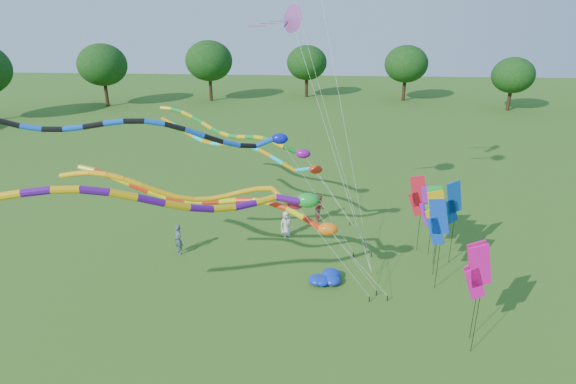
# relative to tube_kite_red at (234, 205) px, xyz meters

# --- Properties ---
(ground) EXTENTS (160.00, 160.00, 0.00)m
(ground) POSITION_rel_tube_kite_red_xyz_m (4.58, -3.17, -4.35)
(ground) COLOR #265817
(ground) RESTS_ON ground
(tube_kite_red) EXTENTS (15.32, 2.00, 6.63)m
(tube_kite_red) POSITION_rel_tube_kite_red_xyz_m (0.00, 0.00, 0.00)
(tube_kite_red) COLOR black
(tube_kite_red) RESTS_ON ground
(tube_kite_orange) EXTENTS (13.41, 1.96, 7.62)m
(tube_kite_orange) POSITION_rel_tube_kite_red_xyz_m (-0.54, -2.15, 1.50)
(tube_kite_orange) COLOR black
(tube_kite_orange) RESTS_ON ground
(tube_kite_purple) EXTENTS (15.80, 6.67, 8.35)m
(tube_kite_purple) POSITION_rel_tube_kite_red_xyz_m (-0.90, -4.41, 2.07)
(tube_kite_purple) COLOR black
(tube_kite_purple) RESTS_ON ground
(tube_kite_blue) EXTENTS (15.48, 5.55, 9.68)m
(tube_kite_blue) POSITION_rel_tube_kite_red_xyz_m (-2.16, -0.34, 3.68)
(tube_kite_blue) COLOR black
(tube_kite_blue) RESTS_ON ground
(tube_kite_cyan) EXTENTS (12.99, 4.97, 7.34)m
(tube_kite_cyan) POSITION_rel_tube_kite_red_xyz_m (0.15, 5.49, 1.12)
(tube_kite_cyan) COLOR black
(tube_kite_cyan) RESTS_ON ground
(tube_kite_green) EXTENTS (13.40, 5.07, 7.26)m
(tube_kite_green) POSITION_rel_tube_kite_red_xyz_m (-0.65, 9.85, 0.82)
(tube_kite_green) COLOR black
(tube_kite_green) RESTS_ON ground
(delta_kite_high_c) EXTENTS (6.86, 5.35, 14.15)m
(delta_kite_high_c) POSITION_rel_tube_kite_red_xyz_m (2.49, 5.17, 8.52)
(delta_kite_high_c) COLOR black
(delta_kite_high_c) RESTS_ON ground
(banner_pole_orange) EXTENTS (1.16, 0.10, 4.89)m
(banner_pole_orange) POSITION_rel_tube_kite_red_xyz_m (10.18, 1.42, -0.73)
(banner_pole_orange) COLOR black
(banner_pole_orange) RESTS_ON ground
(banner_pole_violet) EXTENTS (1.13, 0.43, 4.28)m
(banner_pole_violet) POSITION_rel_tube_kite_red_xyz_m (10.37, 3.74, -1.33)
(banner_pole_violet) COLOR black
(banner_pole_violet) RESTS_ON ground
(banner_pole_blue_b) EXTENTS (1.10, 0.53, 4.94)m
(banner_pole_blue_b) POSITION_rel_tube_kite_red_xyz_m (11.37, 2.74, -0.67)
(banner_pole_blue_b) COLOR black
(banner_pole_blue_b) RESTS_ON ground
(banner_pole_magenta_a) EXTENTS (1.16, 0.29, 5.09)m
(banner_pole_magenta_a) POSITION_rel_tube_kite_red_xyz_m (10.49, -4.77, -0.52)
(banner_pole_magenta_a) COLOR black
(banner_pole_magenta_a) RESTS_ON ground
(banner_pole_magenta_b) EXTENTS (1.14, 0.36, 4.81)m
(banner_pole_magenta_b) POSITION_rel_tube_kite_red_xyz_m (10.69, -3.90, -0.80)
(banner_pole_magenta_b) COLOR black
(banner_pole_magenta_b) RESTS_ON ground
(banner_pole_blue_a) EXTENTS (1.10, 0.52, 4.94)m
(banner_pole_blue_a) POSITION_rel_tube_kite_red_xyz_m (10.01, 0.19, -0.68)
(banner_pole_blue_a) COLOR black
(banner_pole_blue_a) RESTS_ON ground
(banner_pole_green) EXTENTS (1.14, 0.41, 4.69)m
(banner_pole_green) POSITION_rel_tube_kite_red_xyz_m (10.43, 2.64, -0.92)
(banner_pole_green) COLOR black
(banner_pole_green) RESTS_ON ground
(banner_pole_red) EXTENTS (1.16, 0.22, 4.72)m
(banner_pole_red) POSITION_rel_tube_kite_red_xyz_m (9.78, 4.11, -0.89)
(banner_pole_red) COLOR black
(banner_pole_red) RESTS_ON ground
(blue_nylon_heap) EXTENTS (1.75, 1.49, 0.55)m
(blue_nylon_heap) POSITION_rel_tube_kite_red_xyz_m (4.41, 0.43, -4.11)
(blue_nylon_heap) COLOR #0E2CB6
(blue_nylon_heap) RESTS_ON ground
(person_a) EXTENTS (0.97, 0.87, 1.66)m
(person_a) POSITION_rel_tube_kite_red_xyz_m (2.19, 5.44, -3.52)
(person_a) COLOR silver
(person_a) RESTS_ON ground
(person_b) EXTENTS (0.76, 0.78, 1.81)m
(person_b) POSITION_rel_tube_kite_red_xyz_m (-3.87, 2.75, -3.44)
(person_b) COLOR #44525F
(person_b) RESTS_ON ground
(person_c) EXTENTS (0.87, 1.00, 1.74)m
(person_c) POSITION_rel_tube_kite_red_xyz_m (4.23, 8.05, -3.48)
(person_c) COLOR brown
(person_c) RESTS_ON ground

